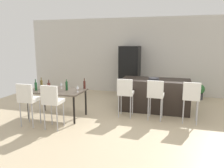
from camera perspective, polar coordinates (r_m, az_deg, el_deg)
name	(u,v)px	position (r m, az deg, el deg)	size (l,w,h in m)	color
ground_plane	(133,121)	(5.73, 5.56, -9.50)	(10.00, 10.00, 0.00)	#C6B28E
back_wall	(149,56)	(8.52, 9.74, 7.14)	(10.00, 0.12, 2.90)	beige
kitchen_island	(155,95)	(6.57, 11.11, -2.78)	(1.98, 0.94, 0.92)	black
bar_chair_left	(125,92)	(5.80, 3.52, -2.02)	(0.41, 0.41, 1.05)	white
bar_chair_middle	(156,94)	(5.68, 11.30, -2.48)	(0.42, 0.42, 1.05)	white
bar_chair_right	(191,96)	(5.68, 19.97, -2.95)	(0.41, 0.41, 1.05)	white
dining_table	(57,92)	(5.99, -14.11, -2.16)	(1.43, 0.85, 0.74)	#4C4238
dining_chair_near	(28,98)	(5.52, -21.12, -3.42)	(0.41, 0.41, 1.05)	white
dining_chair_far	(52,100)	(5.16, -15.39, -4.04)	(0.41, 0.41, 1.05)	white
wine_bottle_corner	(36,86)	(6.06, -19.25, -0.55)	(0.07, 0.07, 0.30)	#194723
wine_bottle_near	(67,86)	(5.88, -11.76, -0.46)	(0.06, 0.06, 0.29)	#194723
wine_bottle_left	(49,88)	(5.66, -16.11, -0.94)	(0.07, 0.07, 0.33)	#471E19
wine_bottle_end	(84,85)	(5.98, -7.21, -0.17)	(0.06, 0.06, 0.29)	#471E19
wine_bottle_far	(42,85)	(6.17, -17.92, -0.13)	(0.06, 0.06, 0.33)	brown
wine_glass_middle	(78,87)	(5.62, -8.98, -0.83)	(0.07, 0.07, 0.17)	silver
wine_glass_right	(61,84)	(6.14, -13.13, 0.03)	(0.07, 0.07, 0.17)	silver
refrigerator	(130,71)	(8.25, 4.64, 3.43)	(0.72, 0.68, 1.84)	black
fruit_bowl	(154,79)	(6.36, 10.86, 1.33)	(0.30, 0.30, 0.07)	#333338
potted_plant	(200,91)	(8.22, 21.89, -1.68)	(0.34, 0.34, 0.54)	#38383D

